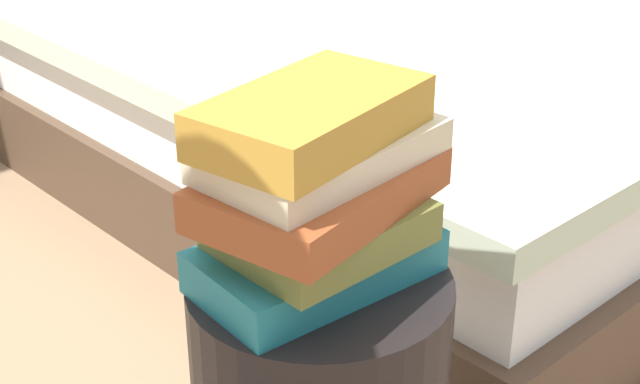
{
  "coord_description": "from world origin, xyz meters",
  "views": [
    {
      "loc": [
        -0.69,
        -0.69,
        1.11
      ],
      "look_at": [
        0.0,
        0.0,
        0.63
      ],
      "focal_mm": 52.6,
      "sensor_mm": 36.0,
      "label": 1
    }
  ],
  "objects_px": {
    "book_rust": "(321,187)",
    "book_olive": "(317,226)",
    "bed": "(377,90)",
    "book_ochre": "(312,116)",
    "book_cream": "(322,150)",
    "book_teal": "(316,261)"
  },
  "relations": [
    {
      "from": "bed",
      "to": "book_rust",
      "type": "bearing_deg",
      "value": -139.28
    },
    {
      "from": "bed",
      "to": "book_ochre",
      "type": "bearing_deg",
      "value": -139.67
    },
    {
      "from": "bed",
      "to": "book_ochre",
      "type": "height_order",
      "value": "book_ochre"
    },
    {
      "from": "book_teal",
      "to": "book_rust",
      "type": "relative_size",
      "value": 0.99
    },
    {
      "from": "book_rust",
      "to": "book_olive",
      "type": "bearing_deg",
      "value": 166.31
    },
    {
      "from": "book_ochre",
      "to": "bed",
      "type": "bearing_deg",
      "value": 29.87
    },
    {
      "from": "book_ochre",
      "to": "book_teal",
      "type": "bearing_deg",
      "value": 3.36
    },
    {
      "from": "book_teal",
      "to": "bed",
      "type": "bearing_deg",
      "value": 44.96
    },
    {
      "from": "bed",
      "to": "book_cream",
      "type": "xyz_separation_m",
      "value": [
        -1.09,
        -0.87,
        0.44
      ]
    },
    {
      "from": "book_cream",
      "to": "book_olive",
      "type": "bearing_deg",
      "value": -166.7
    },
    {
      "from": "book_teal",
      "to": "book_ochre",
      "type": "distance_m",
      "value": 0.19
    },
    {
      "from": "book_ochre",
      "to": "book_cream",
      "type": "bearing_deg",
      "value": -4.99
    },
    {
      "from": "bed",
      "to": "book_olive",
      "type": "relative_size",
      "value": 9.02
    },
    {
      "from": "bed",
      "to": "book_ochre",
      "type": "xyz_separation_m",
      "value": [
        -1.11,
        -0.87,
        0.49
      ]
    },
    {
      "from": "book_teal",
      "to": "book_olive",
      "type": "bearing_deg",
      "value": -115.75
    },
    {
      "from": "book_olive",
      "to": "book_rust",
      "type": "xyz_separation_m",
      "value": [
        0.01,
        -0.0,
        0.05
      ]
    },
    {
      "from": "book_olive",
      "to": "book_teal",
      "type": "bearing_deg",
      "value": 59.98
    },
    {
      "from": "book_ochre",
      "to": "book_rust",
      "type": "bearing_deg",
      "value": -24.74
    },
    {
      "from": "book_olive",
      "to": "bed",
      "type": "bearing_deg",
      "value": 40.75
    },
    {
      "from": "book_olive",
      "to": "book_ochre",
      "type": "height_order",
      "value": "book_ochre"
    },
    {
      "from": "book_teal",
      "to": "book_cream",
      "type": "height_order",
      "value": "book_cream"
    },
    {
      "from": "book_rust",
      "to": "book_ochre",
      "type": "relative_size",
      "value": 1.08
    }
  ]
}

